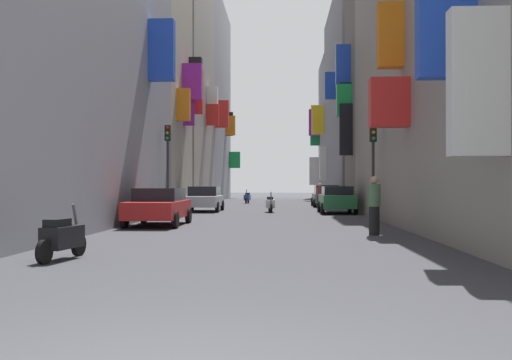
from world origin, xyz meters
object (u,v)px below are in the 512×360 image
Objects in this scene: scooter_black at (62,237)px; scooter_white at (270,204)px; parked_car_red at (159,206)px; pedestrian_crossing at (320,196)px; parked_car_green at (337,199)px; traffic_light_near_corner at (373,155)px; scooter_blue at (247,198)px; parked_car_silver at (204,198)px; pedestrian_near_left at (374,206)px; traffic_light_far_corner at (168,154)px; parked_car_grey at (326,195)px.

scooter_white is (3.83, 20.04, 0.00)m from scooter_black.
pedestrian_crossing is at bearing 63.35° from parked_car_red.
traffic_light_near_corner is (0.77, -7.28, 1.99)m from parked_car_green.
scooter_blue and scooter_white have the same top height.
scooter_white is (3.80, -0.85, -0.29)m from parked_car_silver.
parked_car_green is at bearing -13.47° from parked_car_silver.
traffic_light_far_corner is (-8.28, 9.53, 2.08)m from pedestrian_near_left.
pedestrian_near_left is at bearing -90.69° from parked_car_grey.
parked_car_red is 0.96× the size of traffic_light_far_corner.
parked_car_green is (-0.15, -9.13, -0.01)m from parked_car_grey.
parked_car_silver is 20.89m from scooter_black.
traffic_light_far_corner is (-0.85, 5.82, 2.23)m from parked_car_red.
traffic_light_near_corner is at bearing -87.81° from parked_car_grey.
pedestrian_near_left reaches higher than parked_car_red.
pedestrian_crossing is 0.90× the size of pedestrian_near_left.
parked_car_grey is 9.13m from parked_car_green.
parked_car_silver is at bearing 167.35° from scooter_white.
parked_car_green is 4.50m from pedestrian_crossing.
parked_car_silver is at bearing -135.60° from parked_car_grey.
scooter_blue is (1.64, 35.00, 0.00)m from scooter_black.
parked_car_red is 2.35× the size of pedestrian_near_left.
parked_car_red is 11.04m from scooter_white.
parked_car_red is 8.82m from traffic_light_near_corner.
parked_car_red is at bearing -94.03° from scooter_blue.
scooter_black is (-7.55, -28.25, -0.31)m from parked_car_grey.
parked_car_red reaches higher than scooter_black.
scooter_white is (3.98, 10.29, -0.28)m from parked_car_red.
pedestrian_near_left is at bearing -90.53° from parked_car_green.
pedestrian_crossing is (6.77, 2.70, 0.05)m from parked_car_silver.
parked_car_green is 2.26× the size of scooter_black.
parked_car_green is (7.55, 9.38, 0.02)m from parked_car_red.
pedestrian_crossing reaches higher than scooter_white.
scooter_white is at bearing -114.36° from parked_car_grey.
parked_car_red is 25.32m from scooter_blue.
parked_car_grey is (7.70, 18.51, 0.03)m from parked_car_red.
parked_car_green is 0.92× the size of traffic_light_far_corner.
scooter_black is 0.44× the size of traffic_light_near_corner.
traffic_light_near_corner reaches higher than pedestrian_near_left.
parked_car_grey is 10.52m from parked_car_silver.
scooter_white is 0.47× the size of traffic_light_near_corner.
pedestrian_near_left is 0.45× the size of traffic_light_near_corner.
parked_car_silver is at bearing 89.91° from scooter_black.
parked_car_green is at bearing 89.47° from pedestrian_near_left.
scooter_white is 14.43m from pedestrian_near_left.
parked_car_grey is 1.09× the size of parked_car_silver.
pedestrian_crossing is at bearing 50.11° from scooter_white.
pedestrian_crossing is (6.80, 23.59, 0.34)m from scooter_black.
pedestrian_near_left is at bearing -26.53° from parked_car_red.
traffic_light_near_corner is at bearing -22.11° from traffic_light_far_corner.
pedestrian_crossing is at bearing -99.16° from parked_car_grey.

